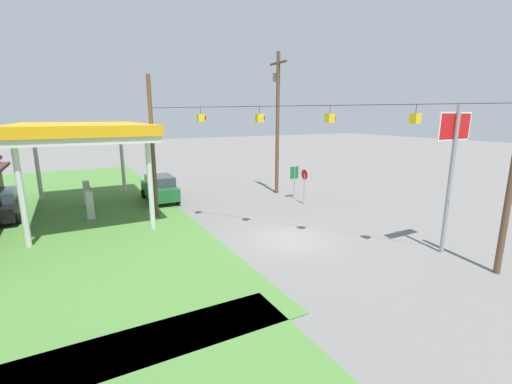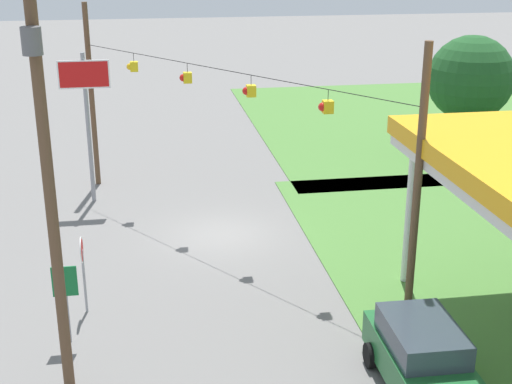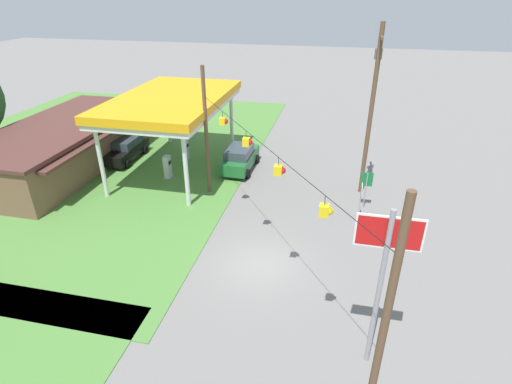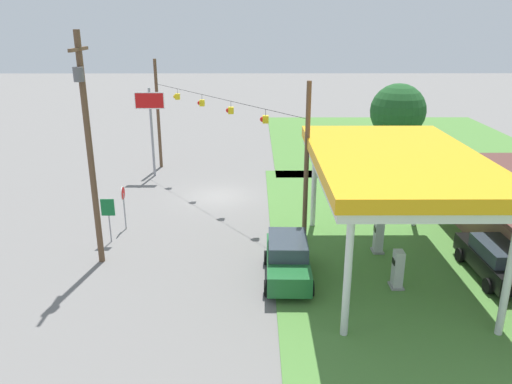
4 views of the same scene
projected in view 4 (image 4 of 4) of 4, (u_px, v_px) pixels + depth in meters
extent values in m
plane|color=slate|center=(218.00, 196.00, 33.00)|extent=(160.00, 160.00, 0.00)
cube|color=#4C7F38|center=(395.00, 141.00, 48.18)|extent=(24.00, 24.00, 0.04)
cube|color=silver|center=(395.00, 169.00, 21.84)|extent=(11.59, 6.95, 0.35)
cube|color=orange|center=(396.00, 159.00, 21.69)|extent=(11.79, 7.15, 0.55)
cylinder|color=silver|center=(314.00, 186.00, 27.56)|extent=(0.28, 0.28, 4.70)
cylinder|color=silver|center=(347.00, 279.00, 17.75)|extent=(0.28, 0.28, 4.70)
cylinder|color=silver|center=(418.00, 186.00, 27.59)|extent=(0.28, 0.28, 4.70)
cylinder|color=silver|center=(508.00, 278.00, 17.77)|extent=(0.28, 0.28, 4.70)
cube|color=#512D28|center=(490.00, 206.00, 23.45)|extent=(14.32, 0.70, 0.20)
cube|color=gray|center=(377.00, 251.00, 25.07)|extent=(0.71, 0.56, 0.12)
cube|color=silver|center=(379.00, 235.00, 24.79)|extent=(0.55, 0.40, 1.63)
cube|color=black|center=(375.00, 229.00, 24.68)|extent=(0.39, 0.03, 0.24)
cube|color=gray|center=(396.00, 286.00, 21.76)|extent=(0.71, 0.56, 0.12)
cube|color=silver|center=(398.00, 268.00, 21.48)|extent=(0.55, 0.40, 1.63)
cube|color=black|center=(393.00, 262.00, 21.37)|extent=(0.39, 0.03, 0.24)
cube|color=#1E602D|center=(288.00, 263.00, 22.27)|extent=(4.61, 1.95, 0.88)
cube|color=#333D47|center=(288.00, 245.00, 22.28)|extent=(2.55, 1.76, 0.66)
cylinder|color=black|center=(311.00, 288.00, 21.06)|extent=(0.68, 0.23, 0.68)
cylinder|color=black|center=(266.00, 288.00, 21.09)|extent=(0.68, 0.23, 0.68)
cylinder|color=black|center=(306.00, 258.00, 23.74)|extent=(0.68, 0.23, 0.68)
cylinder|color=black|center=(266.00, 258.00, 23.77)|extent=(0.68, 0.23, 0.68)
cube|color=black|center=(495.00, 262.00, 22.52)|extent=(4.79, 1.93, 0.79)
cube|color=#333D47|center=(501.00, 250.00, 22.02)|extent=(2.65, 1.75, 0.61)
cylinder|color=black|center=(460.00, 255.00, 24.03)|extent=(0.68, 0.23, 0.68)
cylinder|color=black|center=(499.00, 255.00, 24.06)|extent=(0.68, 0.23, 0.68)
cylinder|color=black|center=(488.00, 286.00, 21.24)|extent=(0.68, 0.23, 0.68)
cylinder|color=#99999E|center=(125.00, 211.00, 27.56)|extent=(0.08, 0.08, 2.10)
cylinder|color=white|center=(123.00, 193.00, 27.22)|extent=(0.80, 0.03, 0.80)
cylinder|color=red|center=(123.00, 193.00, 27.22)|extent=(0.70, 0.03, 0.70)
cylinder|color=gray|center=(152.00, 133.00, 36.36)|extent=(0.18, 0.18, 6.51)
cube|color=white|center=(149.00, 101.00, 35.49)|extent=(0.06, 2.12, 1.18)
cube|color=red|center=(149.00, 101.00, 35.49)|extent=(0.07, 2.00, 1.06)
cylinder|color=gray|center=(109.00, 221.00, 25.90)|extent=(0.07, 0.07, 2.40)
cube|color=#146B33|center=(108.00, 207.00, 25.61)|extent=(0.04, 0.70, 0.90)
cylinder|color=brown|center=(90.00, 154.00, 22.43)|extent=(0.28, 0.28, 10.70)
cube|color=brown|center=(78.00, 49.00, 20.94)|extent=(2.20, 0.14, 0.14)
cylinder|color=#59595B|center=(78.00, 74.00, 20.94)|extent=(0.44, 0.44, 0.60)
cylinder|color=brown|center=(158.00, 115.00, 38.29)|extent=(0.24, 0.24, 8.34)
cylinder|color=brown|center=(306.00, 165.00, 24.97)|extent=(0.24, 0.24, 8.34)
cylinder|color=black|center=(216.00, 98.00, 30.87)|extent=(14.15, 10.02, 0.02)
cylinder|color=black|center=(177.00, 91.00, 34.92)|extent=(0.02, 0.02, 0.35)
cube|color=yellow|center=(178.00, 97.00, 35.04)|extent=(0.32, 0.32, 0.40)
sphere|color=yellow|center=(175.00, 97.00, 35.04)|extent=(0.28, 0.28, 0.28)
cylinder|color=black|center=(202.00, 97.00, 32.26)|extent=(0.02, 0.02, 0.35)
cube|color=yellow|center=(202.00, 103.00, 32.38)|extent=(0.32, 0.32, 0.40)
sphere|color=red|center=(199.00, 103.00, 32.38)|extent=(0.28, 0.28, 0.28)
cylinder|color=black|center=(231.00, 104.00, 29.59)|extent=(0.02, 0.02, 0.35)
cube|color=yellow|center=(231.00, 110.00, 29.72)|extent=(0.32, 0.32, 0.40)
sphere|color=red|center=(228.00, 110.00, 29.72)|extent=(0.28, 0.28, 0.28)
cylinder|color=black|center=(266.00, 112.00, 26.93)|extent=(0.02, 0.02, 0.35)
cube|color=yellow|center=(266.00, 119.00, 27.05)|extent=(0.32, 0.32, 0.40)
sphere|color=red|center=(262.00, 119.00, 27.05)|extent=(0.28, 0.28, 0.28)
cylinder|color=#4C3828|center=(394.00, 148.00, 40.26)|extent=(0.44, 0.44, 2.51)
sphere|color=#1E5123|center=(398.00, 111.00, 39.28)|extent=(4.34, 4.34, 4.34)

